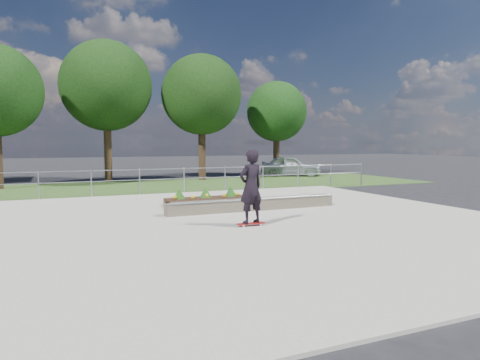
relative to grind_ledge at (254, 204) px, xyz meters
name	(u,v)px	position (x,y,z in m)	size (l,w,h in m)	color
ground	(254,221)	(-0.72, -1.54, -0.26)	(120.00, 120.00, 0.00)	black
grass_verge	(166,186)	(-0.72, 9.46, -0.25)	(30.00, 8.00, 0.02)	#314E1F
concrete_slab	(254,220)	(-0.72, -1.54, -0.23)	(15.00, 15.00, 0.06)	#B0AA9C
fence	(184,177)	(-0.72, 5.96, 0.51)	(20.06, 0.06, 1.20)	#9B9EA3
tree_mid_left	(106,86)	(-3.22, 13.46, 5.34)	(5.25, 5.25, 8.25)	#382316
tree_mid_right	(202,95)	(2.28, 12.46, 4.97)	(4.90, 4.90, 7.70)	black
tree_far_right	(277,112)	(8.28, 13.96, 4.21)	(4.20, 4.20, 6.60)	#382516
grind_ledge	(254,204)	(0.00, 0.00, 0.00)	(6.00, 0.44, 0.43)	brown
planter_bed	(207,200)	(-1.01, 1.84, -0.02)	(3.00, 1.20, 0.61)	black
skateboarder	(251,187)	(-1.22, -2.43, 0.87)	(0.82, 0.63, 2.08)	white
parked_car	(291,166)	(8.91, 12.98, 0.45)	(1.68, 4.16, 1.42)	#B7BDC1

